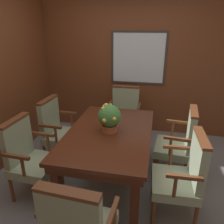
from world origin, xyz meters
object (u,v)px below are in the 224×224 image
(chair_left_far, at_px, (58,129))
(chair_head_far, at_px, (124,113))
(chair_right_far, at_px, (180,141))
(potted_plant, at_px, (109,117))
(chair_right_near, at_px, (183,174))
(dining_table, at_px, (110,138))
(chair_left_near, at_px, (29,156))

(chair_left_far, bearing_deg, chair_head_far, -44.09)
(chair_head_far, bearing_deg, chair_right_far, -42.24)
(chair_left_far, bearing_deg, potted_plant, -109.41)
(chair_left_far, height_order, chair_right_near, same)
(dining_table, xyz_separation_m, chair_left_near, (-0.92, -0.39, -0.13))
(chair_right_far, bearing_deg, potted_plant, -63.34)
(chair_left_near, xyz_separation_m, potted_plant, (0.92, 0.39, 0.42))
(chair_left_near, bearing_deg, chair_right_near, -86.78)
(chair_head_far, bearing_deg, potted_plant, -89.13)
(chair_right_near, distance_m, potted_plant, 1.05)
(chair_right_far, bearing_deg, chair_left_near, -62.40)
(chair_left_near, height_order, chair_head_far, same)
(chair_right_near, height_order, potted_plant, potted_plant)
(chair_right_near, relative_size, chair_head_far, 1.00)
(chair_left_far, bearing_deg, chair_right_far, -87.45)
(chair_left_near, bearing_deg, chair_right_far, -65.05)
(dining_table, relative_size, potted_plant, 4.58)
(chair_right_far, bearing_deg, chair_left_far, -85.19)
(dining_table, distance_m, chair_left_far, 0.98)
(dining_table, height_order, chair_left_near, chair_left_near)
(potted_plant, bearing_deg, chair_left_far, 157.43)
(potted_plant, bearing_deg, dining_table, -13.82)
(dining_table, distance_m, chair_right_far, 0.98)
(chair_right_far, bearing_deg, dining_table, -63.30)
(chair_right_near, bearing_deg, chair_left_near, -91.64)
(chair_left_far, distance_m, chair_head_far, 1.23)
(chair_left_far, xyz_separation_m, chair_head_far, (0.90, 0.83, 0.00))
(dining_table, xyz_separation_m, chair_right_far, (0.90, 0.35, -0.13))
(chair_right_far, relative_size, chair_head_far, 1.00)
(chair_left_near, bearing_deg, potted_plant, -64.13)
(chair_left_far, bearing_deg, chair_left_near, -178.74)
(dining_table, xyz_separation_m, chair_head_far, (0.01, 1.20, -0.13))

